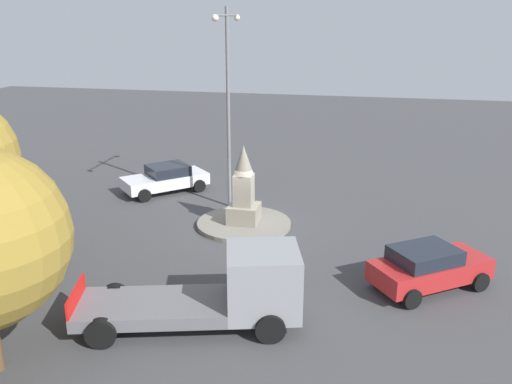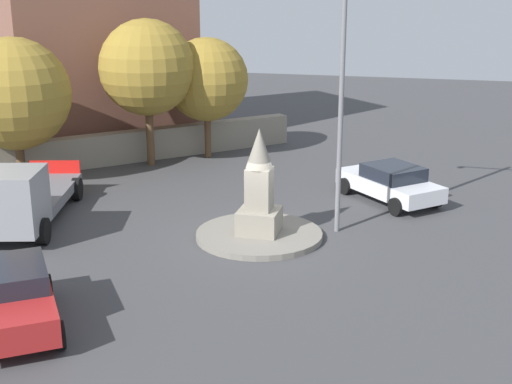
{
  "view_description": "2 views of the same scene",
  "coord_description": "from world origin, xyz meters",
  "px_view_note": "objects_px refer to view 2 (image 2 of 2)",
  "views": [
    {
      "loc": [
        20.79,
        5.08,
        8.56
      ],
      "look_at": [
        0.69,
        0.68,
        1.79
      ],
      "focal_mm": 37.84,
      "sensor_mm": 36.0,
      "label": 1
    },
    {
      "loc": [
        -5.11,
        20.2,
        7.8
      ],
      "look_at": [
        -0.05,
        0.59,
        1.69
      ],
      "focal_mm": 49.22,
      "sensor_mm": 36.0,
      "label": 2
    }
  ],
  "objects_px": {
    "tree_near_wall": "(14,94)",
    "tree_far_corner": "(147,68)",
    "car_red_near_island": "(14,296)",
    "monument": "(259,190)",
    "corner_building": "(85,20)",
    "tree_mid_cluster": "(207,80)",
    "truck_grey_waiting": "(21,199)",
    "car_white_approaching": "(390,182)",
    "streetlamp": "(342,65)"
  },
  "relations": [
    {
      "from": "corner_building",
      "to": "truck_grey_waiting",
      "type": "bearing_deg",
      "value": 108.01
    },
    {
      "from": "car_white_approaching",
      "to": "car_red_near_island",
      "type": "distance_m",
      "value": 14.41
    },
    {
      "from": "corner_building",
      "to": "tree_near_wall",
      "type": "distance_m",
      "value": 8.59
    },
    {
      "from": "car_red_near_island",
      "to": "truck_grey_waiting",
      "type": "distance_m",
      "value": 6.82
    },
    {
      "from": "car_red_near_island",
      "to": "monument",
      "type": "bearing_deg",
      "value": -119.52
    },
    {
      "from": "truck_grey_waiting",
      "to": "tree_far_corner",
      "type": "distance_m",
      "value": 9.63
    },
    {
      "from": "corner_building",
      "to": "tree_mid_cluster",
      "type": "xyz_separation_m",
      "value": [
        -7.01,
        2.3,
        -2.37
      ]
    },
    {
      "from": "monument",
      "to": "car_white_approaching",
      "type": "height_order",
      "value": "monument"
    },
    {
      "from": "monument",
      "to": "tree_far_corner",
      "type": "bearing_deg",
      "value": -48.32
    },
    {
      "from": "tree_near_wall",
      "to": "tree_mid_cluster",
      "type": "xyz_separation_m",
      "value": [
        -5.95,
        -5.89,
        -0.01
      ]
    },
    {
      "from": "monument",
      "to": "truck_grey_waiting",
      "type": "distance_m",
      "value": 7.7
    },
    {
      "from": "corner_building",
      "to": "tree_mid_cluster",
      "type": "height_order",
      "value": "corner_building"
    },
    {
      "from": "car_white_approaching",
      "to": "tree_far_corner",
      "type": "height_order",
      "value": "tree_far_corner"
    },
    {
      "from": "tree_mid_cluster",
      "to": "car_white_approaching",
      "type": "bearing_deg",
      "value": 151.04
    },
    {
      "from": "monument",
      "to": "tree_near_wall",
      "type": "xyz_separation_m",
      "value": [
        10.84,
        -3.83,
        1.99
      ]
    },
    {
      "from": "car_red_near_island",
      "to": "car_white_approaching",
      "type": "bearing_deg",
      "value": -122.62
    },
    {
      "from": "tree_far_corner",
      "to": "truck_grey_waiting",
      "type": "bearing_deg",
      "value": 85.77
    },
    {
      "from": "car_white_approaching",
      "to": "car_red_near_island",
      "type": "xyz_separation_m",
      "value": [
        7.77,
        12.13,
        0.05
      ]
    },
    {
      "from": "corner_building",
      "to": "tree_near_wall",
      "type": "height_order",
      "value": "corner_building"
    },
    {
      "from": "car_red_near_island",
      "to": "tree_far_corner",
      "type": "xyz_separation_m",
      "value": [
        2.83,
        -14.92,
        3.49
      ]
    },
    {
      "from": "tree_mid_cluster",
      "to": "monument",
      "type": "bearing_deg",
      "value": 116.75
    },
    {
      "from": "tree_far_corner",
      "to": "tree_near_wall",
      "type": "bearing_deg",
      "value": 44.73
    },
    {
      "from": "streetlamp",
      "to": "car_white_approaching",
      "type": "distance_m",
      "value": 6.11
    },
    {
      "from": "car_white_approaching",
      "to": "truck_grey_waiting",
      "type": "distance_m",
      "value": 12.91
    },
    {
      "from": "tree_far_corner",
      "to": "tree_mid_cluster",
      "type": "bearing_deg",
      "value": -135.27
    },
    {
      "from": "car_red_near_island",
      "to": "truck_grey_waiting",
      "type": "xyz_separation_m",
      "value": [
        3.5,
        -5.85,
        0.32
      ]
    },
    {
      "from": "monument",
      "to": "tree_near_wall",
      "type": "relative_size",
      "value": 0.58
    },
    {
      "from": "car_white_approaching",
      "to": "streetlamp",
      "type": "bearing_deg",
      "value": 69.16
    },
    {
      "from": "car_red_near_island",
      "to": "tree_near_wall",
      "type": "height_order",
      "value": "tree_near_wall"
    },
    {
      "from": "tree_far_corner",
      "to": "car_white_approaching",
      "type": "bearing_deg",
      "value": 165.28
    },
    {
      "from": "streetlamp",
      "to": "tree_near_wall",
      "type": "bearing_deg",
      "value": -11.14
    },
    {
      "from": "streetlamp",
      "to": "tree_far_corner",
      "type": "bearing_deg",
      "value": -35.3
    },
    {
      "from": "monument",
      "to": "tree_far_corner",
      "type": "distance_m",
      "value": 10.71
    },
    {
      "from": "monument",
      "to": "tree_far_corner",
      "type": "xyz_separation_m",
      "value": [
        6.89,
        -7.74,
        2.68
      ]
    },
    {
      "from": "monument",
      "to": "car_white_approaching",
      "type": "xyz_separation_m",
      "value": [
        -3.7,
        -4.96,
        -0.86
      ]
    },
    {
      "from": "streetlamp",
      "to": "car_red_near_island",
      "type": "distance_m",
      "value": 11.5
    },
    {
      "from": "tree_near_wall",
      "to": "tree_far_corner",
      "type": "height_order",
      "value": "tree_far_corner"
    },
    {
      "from": "truck_grey_waiting",
      "to": "tree_mid_cluster",
      "type": "height_order",
      "value": "tree_mid_cluster"
    },
    {
      "from": "car_white_approaching",
      "to": "corner_building",
      "type": "bearing_deg",
      "value": -24.34
    },
    {
      "from": "streetlamp",
      "to": "tree_mid_cluster",
      "type": "bearing_deg",
      "value": -49.71
    },
    {
      "from": "truck_grey_waiting",
      "to": "tree_far_corner",
      "type": "height_order",
      "value": "tree_far_corner"
    },
    {
      "from": "car_white_approaching",
      "to": "truck_grey_waiting",
      "type": "bearing_deg",
      "value": 29.17
    },
    {
      "from": "streetlamp",
      "to": "tree_near_wall",
      "type": "xyz_separation_m",
      "value": [
        13.13,
        -2.59,
        -1.79
      ]
    },
    {
      "from": "monument",
      "to": "tree_far_corner",
      "type": "relative_size",
      "value": 0.53
    },
    {
      "from": "truck_grey_waiting",
      "to": "corner_building",
      "type": "xyz_separation_m",
      "value": [
        4.34,
        -13.35,
        4.85
      ]
    },
    {
      "from": "car_white_approaching",
      "to": "tree_far_corner",
      "type": "xyz_separation_m",
      "value": [
        10.6,
        -2.78,
        3.54
      ]
    },
    {
      "from": "tree_mid_cluster",
      "to": "tree_far_corner",
      "type": "bearing_deg",
      "value": 44.73
    },
    {
      "from": "car_red_near_island",
      "to": "corner_building",
      "type": "height_order",
      "value": "corner_building"
    },
    {
      "from": "streetlamp",
      "to": "truck_grey_waiting",
      "type": "distance_m",
      "value": 11.04
    },
    {
      "from": "truck_grey_waiting",
      "to": "tree_near_wall",
      "type": "height_order",
      "value": "tree_near_wall"
    }
  ]
}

